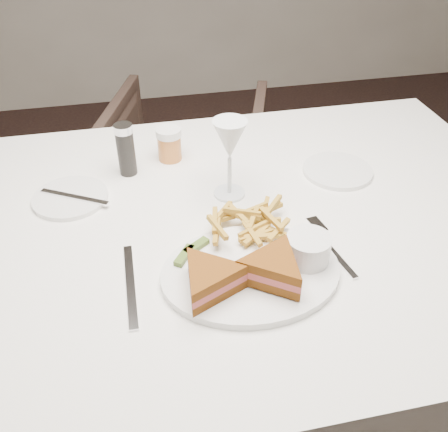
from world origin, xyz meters
TOP-DOWN VIEW (x-y plane):
  - table at (-0.20, 0.16)m, footprint 1.39×0.93m
  - chair_far at (-0.14, 1.16)m, footprint 0.75×0.73m
  - table_setting at (-0.19, 0.10)m, footprint 0.76×0.61m

SIDE VIEW (x-z plane):
  - chair_far at x=-0.14m, z-range 0.00..0.62m
  - table at x=-0.20m, z-range 0.00..0.75m
  - table_setting at x=-0.19m, z-range 0.70..0.88m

